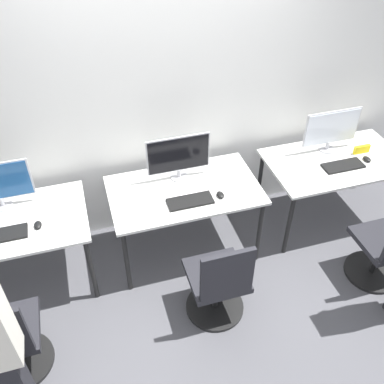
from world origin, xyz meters
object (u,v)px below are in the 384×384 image
Objects in this scene: office_chair_left at (9,343)px; mouse_center at (220,195)px; mouse_left at (38,225)px; keyboard_right at (343,166)px; keyboard_center at (190,201)px; office_chair_center at (218,286)px; monitor_center at (178,156)px; mouse_right at (367,159)px; keyboard_left at (1,235)px; monitor_right at (331,129)px.

office_chair_left is 1.91m from mouse_center.
keyboard_right is (2.67, 0.00, -0.01)m from mouse_left.
office_chair_center is at bearing -85.58° from keyboard_center.
keyboard_right is (1.21, 0.07, -0.01)m from mouse_center.
mouse_right is (1.73, -0.26, -0.21)m from monitor_center.
monitor_center is 6.11× the size of mouse_center.
office_chair_center is at bearing 1.56° from office_chair_left.
keyboard_left is 2.96m from monitor_right.
mouse_center is 1.27m from monitor_right.
monitor_center is 0.48m from mouse_center.
mouse_center is at bearing 20.20° from office_chair_left.
office_chair_center is (1.54, 0.04, 0.00)m from office_chair_left.
monitor_center reaches higher than mouse_right.
monitor_center is 1.47m from monitor_right.
keyboard_center is (0.00, -0.34, -0.22)m from monitor_center.
keyboard_center is 1.00× the size of keyboard_right.
mouse_right is (3.20, 0.05, 0.01)m from keyboard_left.
mouse_center is at bearing 70.47° from office_chair_center.
office_chair_center is at bearing -87.18° from monitor_center.
mouse_left is 2.93m from mouse_right.
keyboard_left is 0.43× the size of office_chair_left.
mouse_center is 0.74m from office_chair_center.
mouse_left reaches higher than keyboard_left.
mouse_left reaches higher than keyboard_right.
monitor_right is 1.46× the size of keyboard_right.
keyboard_center and keyboard_right have the same top height.
monitor_center is at bearing 92.82° from office_chair_center.
mouse_left is 1.00× the size of mouse_center.
keyboard_right is (2.94, 0.03, 0.00)m from keyboard_left.
mouse_left is 1.47m from mouse_center.
office_chair_left is at bearing -166.43° from keyboard_right.
monitor_center is (1.47, 0.31, 0.22)m from keyboard_left.
monitor_center is 1.46× the size of keyboard_center.
monitor_right reaches higher than mouse_center.
mouse_center and mouse_right have the same top height.
office_chair_left is at bearing -159.80° from mouse_center.
keyboard_right is at bearing 3.24° from mouse_center.
office_chair_center is (1.25, -0.67, -0.38)m from mouse_left.
mouse_left and mouse_center have the same top height.
office_chair_left is 3.07m from keyboard_right.
keyboard_right is at bearing 0.01° from mouse_left.
keyboard_left and keyboard_center have the same top height.
mouse_center reaches higher than keyboard_left.
mouse_left is 2.67m from keyboard_right.
monitor_center is 1.51m from keyboard_right.
monitor_right is (1.47, 0.35, 0.22)m from keyboard_center.
mouse_right is at bearing 0.41° from mouse_left.
mouse_center is (1.76, 0.65, 0.38)m from office_chair_left.
office_chair_center reaches higher than mouse_center.
office_chair_left is 3.33m from mouse_right.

